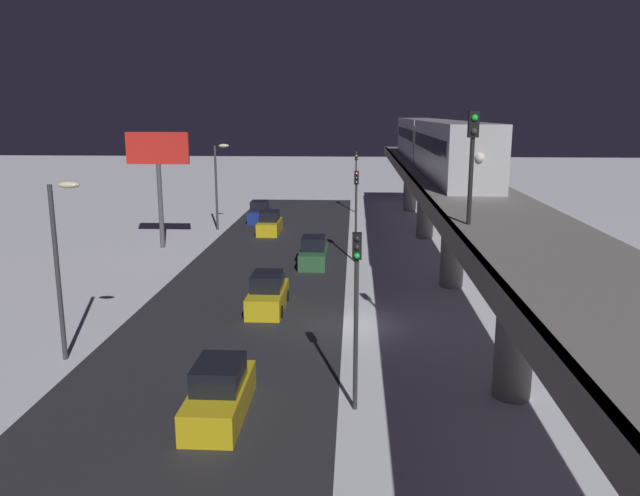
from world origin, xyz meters
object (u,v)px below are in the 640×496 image
object	(u,v)px
sedan_yellow	(268,295)
commercial_billboard	(158,160)
rail_signal	(472,148)
sedan_yellow_3	(220,394)
subway_train	(433,142)
traffic_light_mid	(356,203)
sedan_green	(314,253)
sedan_blue	(260,213)
traffic_light_near	(356,296)
traffic_light_far	(356,173)
sedan_yellow_2	(270,224)

from	to	relation	value
sedan_yellow	commercial_billboard	world-z (taller)	commercial_billboard
rail_signal	sedan_yellow_3	bearing A→B (deg)	16.82
subway_train	sedan_yellow_3	xyz separation A→B (m)	(10.51, 28.67, -7.37)
traffic_light_mid	sedan_yellow_3	bearing A→B (deg)	78.47
sedan_yellow_3	sedan_yellow	bearing A→B (deg)	90.00
subway_train	commercial_billboard	size ratio (longest dim) A/B	4.14
sedan_green	sedan_blue	world-z (taller)	same
traffic_light_near	rail_signal	bearing A→B (deg)	-154.43
traffic_light_near	traffic_light_far	world-z (taller)	same
sedan_yellow_2	traffic_light_far	size ratio (longest dim) A/B	0.66
traffic_light_far	sedan_yellow	bearing A→B (deg)	81.97
subway_train	traffic_light_far	world-z (taller)	subway_train
sedan_blue	traffic_light_near	size ratio (longest dim) A/B	0.66
sedan_blue	traffic_light_far	bearing A→B (deg)	-147.25
traffic_light_near	traffic_light_far	size ratio (longest dim) A/B	1.00
sedan_yellow_2	sedan_yellow_3	xyz separation A→B (m)	(-2.80, 33.29, 0.00)
sedan_yellow	sedan_yellow_3	xyz separation A→B (m)	(-0.00, 12.04, 0.01)
sedan_yellow_2	sedan_blue	xyz separation A→B (m)	(1.80, -6.08, 0.00)
rail_signal	commercial_billboard	bearing A→B (deg)	-51.88
subway_train	traffic_light_mid	bearing A→B (deg)	44.14
sedan_yellow_2	traffic_light_near	xyz separation A→B (m)	(-7.50, 32.58, 3.40)
rail_signal	sedan_blue	distance (m)	39.95
sedan_yellow_3	traffic_light_far	xyz separation A→B (m)	(-4.70, -45.35, 3.40)
traffic_light_mid	sedan_green	bearing A→B (deg)	18.57
rail_signal	sedan_yellow_3	distance (m)	12.33
traffic_light_near	traffic_light_mid	bearing A→B (deg)	-90.00
traffic_light_far	sedan_yellow_2	bearing A→B (deg)	58.12
rail_signal	sedan_green	bearing A→B (deg)	-70.39
sedan_yellow	traffic_light_near	distance (m)	12.73
sedan_blue	commercial_billboard	bearing A→B (deg)	65.11
sedan_yellow	sedan_yellow_3	distance (m)	12.04
sedan_yellow_2	sedan_yellow_3	bearing A→B (deg)	94.81
sedan_green	sedan_yellow_3	xyz separation A→B (m)	(1.80, 22.06, 0.00)
rail_signal	traffic_light_mid	bearing A→B (deg)	-78.85
traffic_light_near	subway_train	bearing A→B (deg)	-101.74
sedan_yellow_3	sedan_yellow_2	bearing A→B (deg)	94.81
sedan_yellow_3	sedan_blue	bearing A→B (deg)	96.66
traffic_light_far	rail_signal	bearing A→B (deg)	95.38
sedan_yellow_3	traffic_light_near	size ratio (longest dim) A/B	0.72
sedan_yellow_2	rail_signal	bearing A→B (deg)	110.59
traffic_light_mid	commercial_billboard	xyz separation A→B (m)	(15.06, -3.92, 2.63)
sedan_yellow	commercial_billboard	xyz separation A→B (m)	(10.36, -14.91, 6.04)
sedan_yellow_3	subway_train	bearing A→B (deg)	69.87
sedan_blue	commercial_billboard	world-z (taller)	commercial_billboard
sedan_yellow	traffic_light_near	bearing A→B (deg)	-67.46
sedan_green	sedan_blue	distance (m)	18.46
sedan_yellow_2	traffic_light_mid	xyz separation A→B (m)	(-7.50, 10.26, 3.40)
traffic_light_far	traffic_light_near	bearing A→B (deg)	90.00
sedan_yellow	traffic_light_far	distance (m)	33.81
sedan_blue	traffic_light_far	distance (m)	11.57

